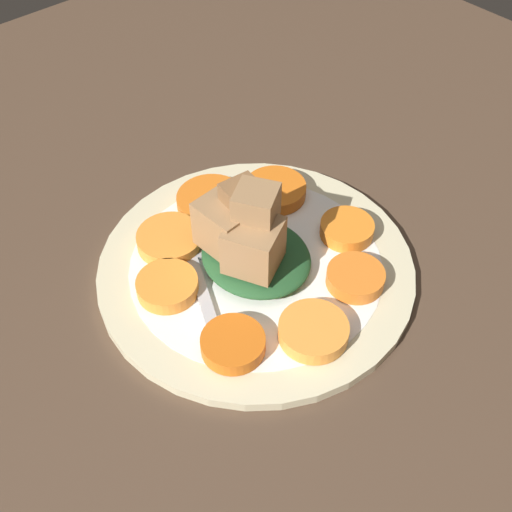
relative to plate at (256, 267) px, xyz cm
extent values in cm
cube|color=#4C3828|center=(0.00, 0.00, -1.52)|extent=(120.00, 120.00, 2.00)
cylinder|color=beige|center=(0.00, 0.00, -0.02)|extent=(29.48, 29.48, 1.00)
cylinder|color=white|center=(0.00, 0.00, 0.03)|extent=(23.59, 23.59, 1.00)
cylinder|color=orange|center=(2.97, 9.07, 1.27)|extent=(5.20, 5.20, 1.38)
cylinder|color=orange|center=(-5.73, 7.71, 1.27)|extent=(6.32, 6.32, 1.38)
cylinder|color=orange|center=(-8.82, 1.78, 1.27)|extent=(6.86, 6.86, 1.38)
cylinder|color=orange|center=(-7.24, -4.50, 1.27)|extent=(6.27, 6.27, 1.38)
cylinder|color=orange|center=(-2.74, -8.10, 1.27)|extent=(5.54, 5.54, 1.38)
cylinder|color=orange|center=(5.87, -7.75, 1.27)|extent=(5.40, 5.40, 1.38)
cylinder|color=orange|center=(9.34, -1.88, 1.27)|extent=(5.95, 5.95, 1.38)
cylinder|color=orange|center=(7.70, 5.11, 1.27)|extent=(5.27, 5.27, 1.38)
ellipsoid|color=#235128|center=(0.00, 0.00, 1.53)|extent=(10.69, 9.62, 1.89)
cube|color=olive|center=(-0.40, 0.47, 4.34)|extent=(4.42, 4.42, 3.73)
cube|color=#9E754C|center=(1.08, -1.25, 4.72)|extent=(6.04, 6.04, 4.50)
cube|color=#9E754C|center=(-2.29, -1.20, 4.86)|extent=(5.07, 5.07, 4.78)
cube|color=brown|center=(-1.67, 0.07, 7.28)|extent=(3.56, 3.56, 3.20)
cube|color=#9E754C|center=(0.00, 0.00, 7.74)|extent=(4.82, 4.82, 3.51)
cube|color=#B2B2B7|center=(1.47, -6.91, 0.78)|extent=(11.68, 6.23, 0.40)
cube|color=#B2B2B7|center=(-4.81, -3.98, 0.78)|extent=(2.34, 2.73, 0.40)
cube|color=#B2B2B7|center=(-8.13, -3.54, 0.78)|extent=(4.55, 2.34, 0.40)
cube|color=#B2B2B7|center=(-7.84, -2.94, 0.78)|extent=(4.55, 2.34, 0.40)
cube|color=#B2B2B7|center=(-7.56, -2.33, 0.78)|extent=(4.55, 2.34, 0.40)
cube|color=#B2B2B7|center=(-7.28, -1.73, 0.78)|extent=(4.55, 2.34, 0.40)
camera|label=1|loc=(29.77, -26.47, 44.93)|focal=45.00mm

